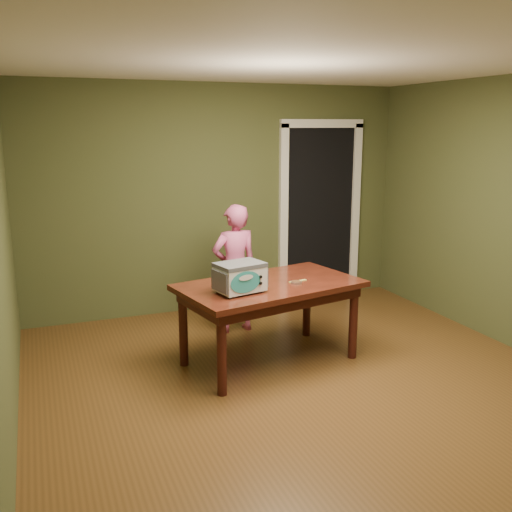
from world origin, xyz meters
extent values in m
plane|color=brown|center=(0.00, 0.00, 0.00)|extent=(5.00, 5.00, 0.00)
cube|color=#434826|center=(0.00, 2.50, 1.30)|extent=(4.50, 0.02, 2.60)
cube|color=white|center=(0.00, 0.00, 2.60)|extent=(4.50, 5.00, 0.02)
cube|color=black|center=(1.30, 2.80, 1.05)|extent=(0.90, 0.60, 2.10)
cube|color=black|center=(1.30, 2.48, 1.05)|extent=(0.90, 0.02, 2.10)
cube|color=white|center=(0.80, 2.47, 1.05)|extent=(0.10, 0.06, 2.20)
cube|color=white|center=(1.80, 2.47, 1.05)|extent=(0.10, 0.06, 2.20)
cube|color=white|center=(1.30, 2.47, 2.15)|extent=(1.10, 0.06, 0.10)
cube|color=#36150C|center=(-0.10, 0.76, 0.72)|extent=(1.75, 1.20, 0.05)
cube|color=#35120D|center=(-0.10, 0.76, 0.65)|extent=(1.60, 1.06, 0.10)
cylinder|color=#35120D|center=(-0.71, 0.28, 0.35)|extent=(0.08, 0.08, 0.70)
cylinder|color=#35120D|center=(-0.85, 0.96, 0.35)|extent=(0.08, 0.08, 0.70)
cylinder|color=#35120D|center=(0.66, 0.55, 0.35)|extent=(0.08, 0.08, 0.70)
cylinder|color=#35120D|center=(0.52, 1.24, 0.35)|extent=(0.08, 0.08, 0.70)
cylinder|color=#4C4F54|center=(-0.57, 0.45, 0.76)|extent=(0.03, 0.03, 0.02)
cylinder|color=#4C4F54|center=(-0.62, 0.65, 0.76)|extent=(0.03, 0.03, 0.02)
cylinder|color=#4C4F54|center=(-0.27, 0.52, 0.76)|extent=(0.03, 0.03, 0.02)
cylinder|color=#4C4F54|center=(-0.31, 0.72, 0.76)|extent=(0.03, 0.03, 0.02)
cube|color=silver|center=(-0.44, 0.59, 0.87)|extent=(0.43, 0.35, 0.22)
cube|color=#4C4F54|center=(-0.44, 0.59, 0.99)|extent=(0.44, 0.36, 0.03)
cube|color=#4C4F54|center=(-0.64, 0.54, 0.87)|extent=(0.07, 0.24, 0.17)
cube|color=#4C4F54|center=(-0.25, 0.63, 0.87)|extent=(0.07, 0.24, 0.17)
ellipsoid|color=teal|center=(-0.44, 0.44, 0.87)|extent=(0.28, 0.07, 0.18)
cylinder|color=black|center=(-0.30, 0.47, 0.90)|extent=(0.03, 0.02, 0.03)
cylinder|color=black|center=(-0.30, 0.47, 0.84)|extent=(0.02, 0.02, 0.02)
cylinder|color=silver|center=(0.12, 0.65, 0.76)|extent=(0.10, 0.10, 0.02)
cylinder|color=#4E2F1A|center=(0.12, 0.65, 0.77)|extent=(0.09, 0.09, 0.01)
cube|color=#D8D05E|center=(0.16, 0.71, 0.75)|extent=(0.18, 0.05, 0.01)
imported|color=#CF5589|center=(-0.12, 1.64, 0.68)|extent=(0.51, 0.36, 1.35)
camera|label=1|loc=(-2.01, -3.77, 2.13)|focal=40.00mm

